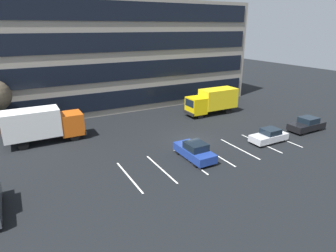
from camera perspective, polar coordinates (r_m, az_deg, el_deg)
ground_plane at (r=29.34m, az=4.87°, el=-2.93°), size 120.00×120.00×0.00m
office_building at (r=43.42m, az=-8.36°, el=13.97°), size 35.92×10.72×14.40m
lot_markings at (r=26.49m, az=9.47°, el=-5.66°), size 16.94×5.40×0.01m
box_truck_yellow_all at (r=38.15m, az=8.87°, el=5.07°), size 7.09×2.35×3.29m
box_truck_orange at (r=30.77m, az=-23.73°, el=0.40°), size 7.50×2.48×3.48m
sedan_black at (r=35.29m, az=25.92°, el=0.26°), size 4.32×1.81×1.55m
sedan_navy at (r=25.22m, az=5.31°, el=-4.96°), size 1.83×4.36×1.56m
sedan_silver at (r=30.37m, az=19.47°, el=-1.88°), size 3.94×1.65×1.41m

